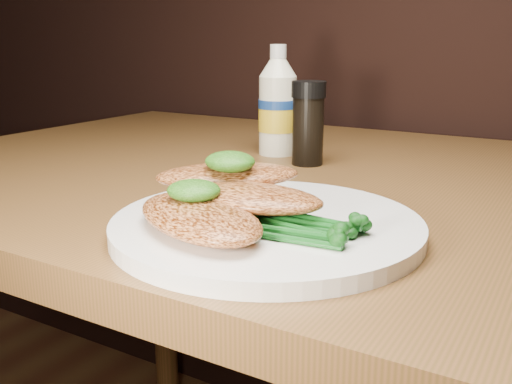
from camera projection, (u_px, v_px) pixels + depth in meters
The scene contains 9 objects.
plate at pixel (267, 226), 0.53m from camera, with size 0.29×0.29×0.01m, color white.
chicken_front at pixel (199, 217), 0.49m from camera, with size 0.16×0.08×0.02m, color #C6743F.
chicken_mid at pixel (245, 197), 0.53m from camera, with size 0.15×0.07×0.02m, color #C6743F.
chicken_back at pixel (228, 175), 0.58m from camera, with size 0.14×0.07×0.02m, color #C6743F.
pesto_front at pixel (194, 190), 0.51m from camera, with size 0.05×0.04×0.02m, color #0E3407.
pesto_back at pixel (230, 162), 0.56m from camera, with size 0.05×0.05×0.02m, color #0E3407.
broccolini_bundle at pixel (295, 219), 0.49m from camera, with size 0.14×0.11×0.02m, color #115017, non-canonical shape.
mayo_bottle at pixel (278, 100), 0.88m from camera, with size 0.06×0.06×0.17m, color white, non-canonical shape.
pepper_grinder at pixel (308, 123), 0.81m from camera, with size 0.05×0.05×0.12m, color black, non-canonical shape.
Camera 1 is at (0.34, 0.36, 0.93)m, focal length 40.46 mm.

